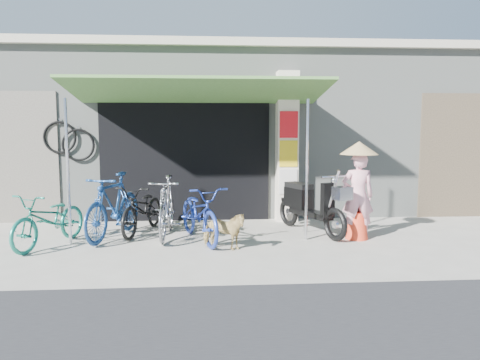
{
  "coord_description": "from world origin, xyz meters",
  "views": [
    {
      "loc": [
        -0.77,
        -6.92,
        1.89
      ],
      "look_at": [
        -0.2,
        1.0,
        1.0
      ],
      "focal_mm": 35.0,
      "sensor_mm": 36.0,
      "label": 1
    }
  ],
  "objects": [
    {
      "name": "ground",
      "position": [
        0.0,
        0.0,
        0.0
      ],
      "size": [
        80.0,
        80.0,
        0.0
      ],
      "primitive_type": "plane",
      "color": "#A29D92",
      "rests_on": "ground"
    },
    {
      "name": "bicycle_shop",
      "position": [
        -0.0,
        5.09,
        1.83
      ],
      "size": [
        12.3,
        5.3,
        3.66
      ],
      "color": "gray",
      "rests_on": "ground"
    },
    {
      "name": "shop_pillar",
      "position": [
        0.85,
        2.45,
        1.5
      ],
      "size": [
        0.42,
        0.44,
        3.0
      ],
      "color": "silver",
      "rests_on": "ground"
    },
    {
      "name": "awning",
      "position": [
        -0.9,
        1.63,
        2.51
      ],
      "size": [
        4.6,
        1.88,
        2.72
      ],
      "color": "#437132",
      "rests_on": "ground"
    },
    {
      "name": "neighbour_right",
      "position": [
        5.0,
        2.59,
        1.3
      ],
      "size": [
        2.6,
        0.06,
        2.6
      ],
      "primitive_type": "cube",
      "color": "brown",
      "rests_on": "ground"
    },
    {
      "name": "bike_teal",
      "position": [
        -3.27,
        0.62,
        0.44
      ],
      "size": [
        1.15,
        1.77,
        0.88
      ],
      "primitive_type": "imported",
      "rotation": [
        0.0,
        0.0,
        -0.38
      ],
      "color": "#1B7965",
      "rests_on": "ground"
    },
    {
      "name": "bike_blue",
      "position": [
        -2.37,
        1.11,
        0.56
      ],
      "size": [
        1.06,
        1.93,
        1.12
      ],
      "primitive_type": "imported",
      "rotation": [
        0.0,
        0.0,
        -0.3
      ],
      "color": "navy",
      "rests_on": "ground"
    },
    {
      "name": "bike_black",
      "position": [
        -1.91,
        1.44,
        0.44
      ],
      "size": [
        1.01,
        1.78,
        0.89
      ],
      "primitive_type": "imported",
      "rotation": [
        0.0,
        0.0,
        -0.27
      ],
      "color": "black",
      "rests_on": "ground"
    },
    {
      "name": "bike_silver",
      "position": [
        -1.46,
        1.1,
        0.53
      ],
      "size": [
        0.58,
        1.78,
        1.06
      ],
      "primitive_type": "imported",
      "rotation": [
        0.0,
        0.0,
        -0.05
      ],
      "color": "#98989C",
      "rests_on": "ground"
    },
    {
      "name": "bike_navy",
      "position": [
        -0.89,
        0.81,
        0.47
      ],
      "size": [
        1.18,
        1.9,
        0.94
      ],
      "primitive_type": "imported",
      "rotation": [
        0.0,
        0.0,
        0.33
      ],
      "color": "navy",
      "rests_on": "ground"
    },
    {
      "name": "street_dog",
      "position": [
        -0.51,
        0.19,
        0.3
      ],
      "size": [
        0.77,
        0.53,
        0.6
      ],
      "primitive_type": "imported",
      "rotation": [
        0.0,
        0.0,
        1.25
      ],
      "color": "#A47257",
      "rests_on": "ground"
    },
    {
      "name": "moped",
      "position": [
        1.07,
        1.29,
        0.5
      ],
      "size": [
        0.96,
        1.84,
        1.1
      ],
      "rotation": [
        0.0,
        0.0,
        0.42
      ],
      "color": "black",
      "rests_on": "ground"
    },
    {
      "name": "nun",
      "position": [
        1.78,
        0.75,
        0.83
      ],
      "size": [
        0.64,
        0.64,
        1.66
      ],
      "rotation": [
        0.0,
        0.0,
        3.04
      ],
      "color": "pink",
      "rests_on": "ground"
    }
  ]
}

